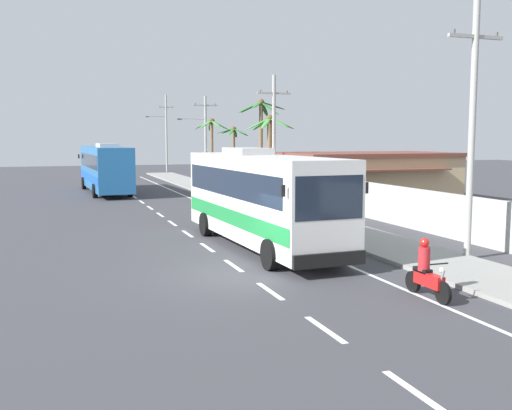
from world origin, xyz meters
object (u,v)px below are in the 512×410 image
object	(u,v)px
coach_bus_far_lane	(105,167)
palm_second	(212,137)
utility_pole_mid	(274,136)
utility_pole_far	(204,136)
palm_fourth	(233,142)
roadside_building	(368,177)
coach_bus_foreground	(260,196)
motorcycle_beside_bus	(427,274)
palm_third	(269,142)
utility_pole_nearest	(472,125)
palm_nearest	(261,126)
utility_pole_distant	(166,131)

from	to	relation	value
coach_bus_far_lane	palm_second	bearing A→B (deg)	18.67
utility_pole_mid	coach_bus_far_lane	bearing A→B (deg)	132.48
utility_pole_far	palm_fourth	xyz separation A→B (m)	(2.38, -1.99, -0.55)
utility_pole_far	roadside_building	distance (m)	22.09
coach_bus_foreground	palm_second	distance (m)	30.04
motorcycle_beside_bus	utility_pole_mid	bearing A→B (deg)	79.11
utility_pole_far	coach_bus_foreground	bearing A→B (deg)	-100.64
palm_second	palm_third	xyz separation A→B (m)	(0.94, -12.28, -0.36)
palm_fourth	palm_second	bearing A→B (deg)	-131.12
utility_pole_mid	palm_fourth	bearing A→B (deg)	81.68
utility_pole_nearest	utility_pole_far	xyz separation A→B (m)	(0.30, 39.64, -0.24)
coach_bus_foreground	roadside_building	world-z (taller)	coach_bus_foreground
coach_bus_foreground	palm_third	distance (m)	18.49
palm_fourth	palm_third	bearing A→B (deg)	-97.84
palm_nearest	utility_pole_mid	bearing A→B (deg)	-103.01
utility_pole_nearest	palm_fourth	distance (m)	37.76
utility_pole_mid	palm_third	xyz separation A→B (m)	(0.43, 1.97, -0.37)
motorcycle_beside_bus	palm_nearest	size ratio (longest dim) A/B	0.26
coach_bus_far_lane	palm_second	distance (m)	10.38
utility_pole_far	palm_nearest	xyz separation A→B (m)	(1.48, -12.43, 0.74)
coach_bus_foreground	utility_pole_nearest	bearing A→B (deg)	-36.90
utility_pole_mid	palm_nearest	distance (m)	7.63
palm_second	coach_bus_far_lane	bearing A→B (deg)	-161.33
coach_bus_far_lane	palm_fourth	size ratio (longest dim) A/B	2.29
coach_bus_far_lane	motorcycle_beside_bus	bearing A→B (deg)	-80.99
coach_bus_far_lane	palm_fourth	bearing A→B (deg)	28.23
motorcycle_beside_bus	utility_pole_nearest	bearing A→B (deg)	41.16
coach_bus_foreground	utility_pole_distant	distance (m)	55.23
utility_pole_nearest	palm_third	world-z (taller)	utility_pole_nearest
utility_pole_mid	palm_second	world-z (taller)	utility_pole_mid
utility_pole_far	utility_pole_mid	bearing A→B (deg)	-90.67
utility_pole_mid	palm_third	bearing A→B (deg)	77.80
utility_pole_nearest	utility_pole_mid	xyz separation A→B (m)	(0.07, 19.82, -0.35)
palm_second	palm_fourth	bearing A→B (deg)	48.88
palm_nearest	roadside_building	bearing A→B (deg)	-60.51
motorcycle_beside_bus	coach_bus_far_lane	bearing A→B (deg)	99.01
utility_pole_far	palm_third	size ratio (longest dim) A/B	1.42
coach_bus_far_lane	palm_third	world-z (taller)	palm_third
palm_second	utility_pole_mid	bearing A→B (deg)	-87.92
coach_bus_foreground	palm_third	size ratio (longest dim) A/B	1.95
coach_bus_far_lane	motorcycle_beside_bus	size ratio (longest dim) A/B	6.42
coach_bus_far_lane	utility_pole_mid	world-z (taller)	utility_pole_mid
palm_fourth	coach_bus_far_lane	bearing A→B (deg)	-151.77
utility_pole_mid	utility_pole_distant	size ratio (longest dim) A/B	0.86
coach_bus_foreground	roadside_building	xyz separation A→B (m)	(12.88, 13.96, -0.35)
utility_pole_mid	utility_pole_distant	world-z (taller)	utility_pole_distant
coach_bus_foreground	palm_fourth	size ratio (longest dim) A/B	2.12
utility_pole_distant	palm_second	xyz separation A→B (m)	(-0.59, -25.39, -0.80)
utility_pole_distant	utility_pole_far	bearing A→B (deg)	-89.54
coach_bus_far_lane	utility_pole_nearest	size ratio (longest dim) A/B	1.36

